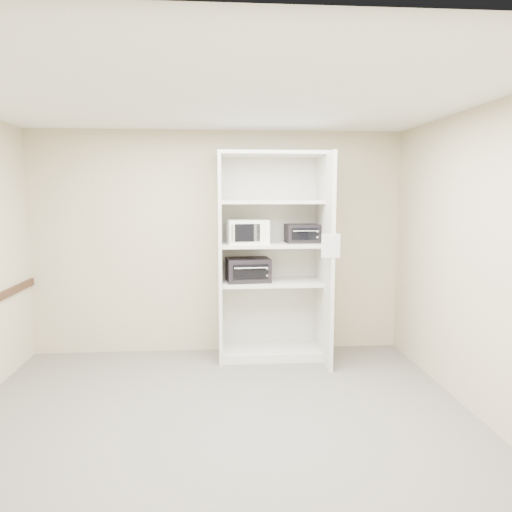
{
  "coord_description": "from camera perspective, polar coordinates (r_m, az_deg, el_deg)",
  "views": [
    {
      "loc": [
        -0.01,
        -4.09,
        1.94
      ],
      "look_at": [
        0.42,
        1.35,
        1.26
      ],
      "focal_mm": 35.0,
      "sensor_mm": 36.0,
      "label": 1
    }
  ],
  "objects": [
    {
      "name": "floor",
      "position": [
        4.53,
        -4.13,
        -18.29
      ],
      "size": [
        4.5,
        4.0,
        0.01
      ],
      "primitive_type": "cube",
      "color": "#635C54",
      "rests_on": "ground"
    },
    {
      "name": "wall_right",
      "position": [
        4.71,
        24.23,
        -0.75
      ],
      "size": [
        0.02,
        4.0,
        2.7
      ],
      "primitive_type": "cube",
      "color": "beige",
      "rests_on": "ground"
    },
    {
      "name": "microwave",
      "position": [
        5.79,
        -0.99,
        2.81
      ],
      "size": [
        0.49,
        0.39,
        0.28
      ],
      "primitive_type": "cube",
      "rotation": [
        0.0,
        0.0,
        0.09
      ],
      "color": "white",
      "rests_on": "shelving_unit"
    },
    {
      "name": "toaster_oven_lower",
      "position": [
        5.85,
        -0.91,
        -1.58
      ],
      "size": [
        0.53,
        0.42,
        0.27
      ],
      "primitive_type": "cube",
      "rotation": [
        0.0,
        0.0,
        0.1
      ],
      "color": "black",
      "rests_on": "shelving_unit"
    },
    {
      "name": "shelving_unit",
      "position": [
        5.89,
        2.16,
        -0.81
      ],
      "size": [
        1.24,
        0.92,
        2.42
      ],
      "color": "silver",
      "rests_on": "floor"
    },
    {
      "name": "wall_front",
      "position": [
        2.18,
        -4.13,
        -8.73
      ],
      "size": [
        4.5,
        0.02,
        2.7
      ],
      "primitive_type": "cube",
      "color": "beige",
      "rests_on": "ground"
    },
    {
      "name": "toaster_oven_upper",
      "position": [
        5.92,
        5.28,
        2.6
      ],
      "size": [
        0.4,
        0.31,
        0.22
      ],
      "primitive_type": "cube",
      "rotation": [
        0.0,
        0.0,
        0.07
      ],
      "color": "black",
      "rests_on": "shelving_unit"
    },
    {
      "name": "wall_back",
      "position": [
        6.12,
        -4.35,
        1.54
      ],
      "size": [
        4.5,
        0.02,
        2.7
      ],
      "primitive_type": "cube",
      "color": "beige",
      "rests_on": "ground"
    },
    {
      "name": "paper_sign",
      "position": [
        5.33,
        8.55,
        1.16
      ],
      "size": [
        0.2,
        0.01,
        0.25
      ],
      "primitive_type": "cube",
      "rotation": [
        0.0,
        0.0,
        -0.0
      ],
      "color": "white",
      "rests_on": "shelving_unit"
    },
    {
      "name": "ceiling",
      "position": [
        4.16,
        -4.47,
        17.57
      ],
      "size": [
        4.5,
        4.0,
        0.01
      ],
      "primitive_type": "cube",
      "color": "white"
    }
  ]
}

